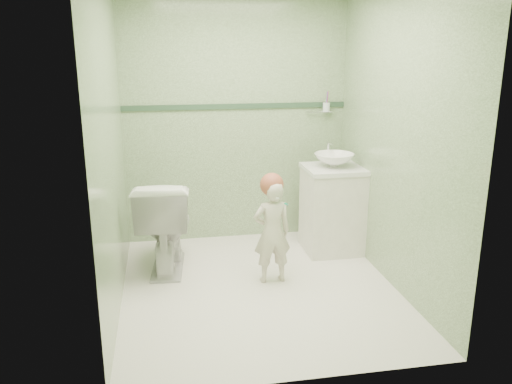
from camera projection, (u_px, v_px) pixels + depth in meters
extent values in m
plane|color=white|center=(259.00, 288.00, 4.29)|extent=(2.50, 2.50, 0.00)
cube|color=gray|center=(236.00, 121.00, 5.15)|extent=(2.20, 0.04, 2.40)
cube|color=gray|center=(303.00, 186.00, 2.78)|extent=(2.20, 0.04, 2.40)
cube|color=gray|center=(110.00, 149.00, 3.77)|extent=(0.04, 2.50, 2.40)
cube|color=gray|center=(395.00, 140.00, 4.15)|extent=(0.04, 2.50, 2.40)
cube|color=#2C4832|center=(236.00, 106.00, 5.09)|extent=(2.20, 0.02, 0.05)
cube|color=white|center=(332.00, 211.00, 4.99)|extent=(0.52, 0.50, 0.80)
cube|color=white|center=(334.00, 169.00, 4.87)|extent=(0.54, 0.52, 0.04)
imported|color=white|center=(334.00, 160.00, 4.85)|extent=(0.37, 0.37, 0.13)
cylinder|color=silver|center=(328.00, 150.00, 5.03)|extent=(0.03, 0.03, 0.18)
cylinder|color=silver|center=(330.00, 143.00, 4.96)|extent=(0.02, 0.12, 0.02)
cylinder|color=silver|center=(320.00, 112.00, 5.22)|extent=(0.26, 0.02, 0.02)
cylinder|color=silver|center=(326.00, 107.00, 5.20)|extent=(0.07, 0.07, 0.09)
cylinder|color=purple|center=(327.00, 100.00, 5.17)|extent=(0.01, 0.01, 0.17)
cylinder|color=#DB3F46|center=(327.00, 100.00, 5.19)|extent=(0.01, 0.01, 0.17)
imported|color=white|center=(165.00, 224.00, 4.58)|extent=(0.54, 0.85, 0.83)
imported|color=beige|center=(272.00, 232.00, 4.31)|extent=(0.33, 0.23, 0.87)
sphere|color=#9E5037|center=(272.00, 185.00, 4.22)|extent=(0.19, 0.19, 0.19)
cylinder|color=#109A75|center=(286.00, 204.00, 4.13)|extent=(0.07, 0.13, 0.06)
cube|color=white|center=(278.00, 198.00, 4.15)|extent=(0.03, 0.03, 0.02)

